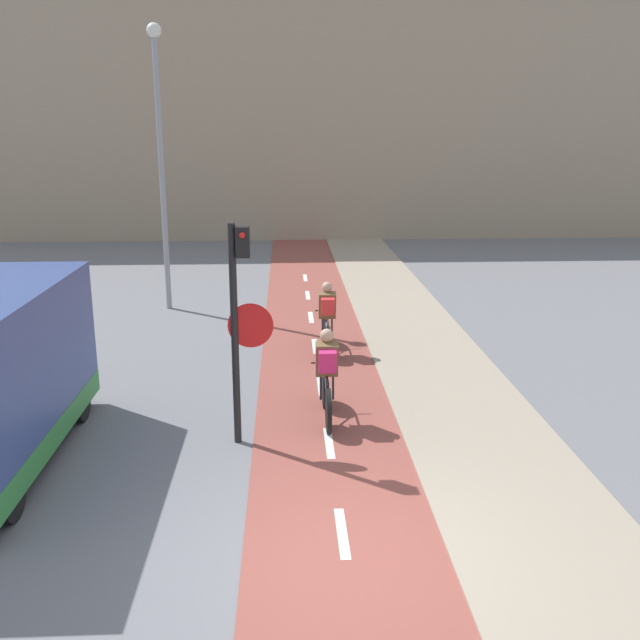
{
  "coord_description": "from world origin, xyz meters",
  "views": [
    {
      "loc": [
        -0.63,
        -6.93,
        4.61
      ],
      "look_at": [
        0.0,
        5.82,
        1.2
      ],
      "focal_mm": 40.0,
      "sensor_mm": 36.0,
      "label": 1
    }
  ],
  "objects_px": {
    "traffic_light_pole": "(240,311)",
    "cyclist_far": "(327,320)",
    "cyclist_near": "(327,378)",
    "street_lamp_far": "(160,141)"
  },
  "relations": [
    {
      "from": "traffic_light_pole",
      "to": "street_lamp_far",
      "type": "relative_size",
      "value": 0.47
    },
    {
      "from": "street_lamp_far",
      "to": "cyclist_far",
      "type": "height_order",
      "value": "street_lamp_far"
    },
    {
      "from": "traffic_light_pole",
      "to": "cyclist_far",
      "type": "bearing_deg",
      "value": 70.86
    },
    {
      "from": "traffic_light_pole",
      "to": "cyclist_far",
      "type": "xyz_separation_m",
      "value": [
        1.54,
        4.44,
        -1.34
      ]
    },
    {
      "from": "cyclist_near",
      "to": "cyclist_far",
      "type": "distance_m",
      "value": 3.68
    },
    {
      "from": "street_lamp_far",
      "to": "cyclist_near",
      "type": "height_order",
      "value": "street_lamp_far"
    },
    {
      "from": "street_lamp_far",
      "to": "cyclist_far",
      "type": "xyz_separation_m",
      "value": [
        3.98,
        -4.13,
        -3.61
      ]
    },
    {
      "from": "cyclist_near",
      "to": "traffic_light_pole",
      "type": "bearing_deg",
      "value": -149.76
    },
    {
      "from": "cyclist_near",
      "to": "street_lamp_far",
      "type": "bearing_deg",
      "value": 115.73
    },
    {
      "from": "traffic_light_pole",
      "to": "cyclist_near",
      "type": "xyz_separation_m",
      "value": [
        1.32,
        0.77,
        -1.33
      ]
    }
  ]
}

